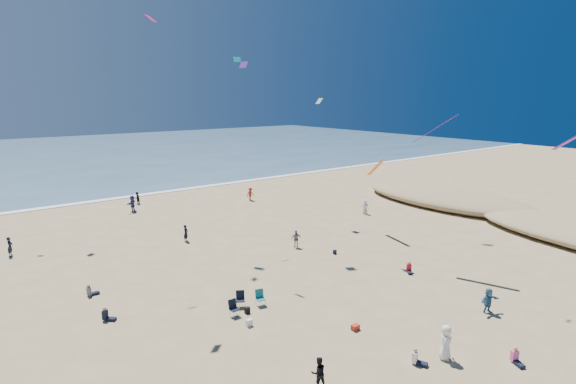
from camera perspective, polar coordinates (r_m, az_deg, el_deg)
ocean at (r=108.83m, az=-30.29°, el=3.75°), size 220.00×100.00×0.06m
surf_line at (r=60.19m, az=-23.72°, el=-1.14°), size 220.00×1.20×0.08m
standing_flyers at (r=37.72m, az=-4.09°, el=-6.40°), size 36.53×51.21×1.85m
seated_group at (r=27.34m, az=1.14°, el=-14.78°), size 20.96×21.39×0.84m
chair_cluster at (r=28.25m, az=-5.43°, el=-13.73°), size 2.67×1.51×1.00m
white_tote at (r=26.58m, az=-4.94°, el=-16.21°), size 0.35×0.20×0.40m
black_backpack at (r=27.96m, az=-5.20°, el=-14.72°), size 0.30×0.22×0.38m
cooler at (r=26.40m, az=8.55°, el=-16.64°), size 0.45×0.30×0.30m
navy_bag at (r=37.54m, az=5.96°, el=-7.59°), size 0.28×0.18×0.34m
kites_aloft at (r=34.08m, az=3.46°, el=17.03°), size 44.96×47.19×29.18m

